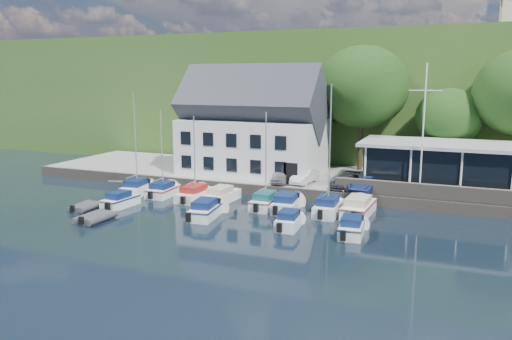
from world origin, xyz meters
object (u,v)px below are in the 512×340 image
(boat_r1_5, at_px, (287,202))
(boat_r1_7, at_px, (359,205))
(boat_r1_3, at_px, (222,194))
(dinghy_1, at_px, (95,217))
(car_dgrey, at_px, (344,181))
(boat_r1_0, at_px, (136,146))
(car_silver, at_px, (280,176))
(boat_r2_0, at_px, (120,199))
(club_pavilion, at_px, (437,165))
(boat_r1_4, at_px, (266,156))
(boat_r1_2, at_px, (194,153))
(boat_r1_1, at_px, (162,151))
(boat_r2_2, at_px, (206,208))
(dinghy_0, at_px, (85,206))
(flagpole, at_px, (423,131))
(harbor_building, at_px, (252,131))
(boat_r1_6, at_px, (330,157))
(boat_r2_4, at_px, (352,225))
(car_blue, at_px, (365,183))
(boat_r2_3, at_px, (289,219))
(car_white, at_px, (305,176))

(boat_r1_5, relative_size, boat_r1_7, 0.88)
(boat_r1_3, bearing_deg, dinghy_1, -120.65)
(car_dgrey, height_order, boat_r1_0, boat_r1_0)
(car_silver, distance_m, dinghy_1, 17.28)
(boat_r1_7, xyz_separation_m, boat_r2_0, (-19.00, -5.11, -0.08))
(car_silver, bearing_deg, club_pavilion, 3.20)
(boat_r1_4, bearing_deg, boat_r1_5, -1.33)
(boat_r1_2, bearing_deg, club_pavilion, 26.61)
(boat_r1_1, relative_size, boat_r1_7, 1.25)
(boat_r2_2, height_order, dinghy_0, boat_r2_2)
(car_silver, relative_size, flagpole, 0.33)
(boat_r1_0, relative_size, boat_r1_3, 1.48)
(dinghy_1, bearing_deg, boat_r1_4, 40.16)
(harbor_building, relative_size, boat_r2_2, 2.44)
(boat_r1_6, bearing_deg, boat_r2_0, -167.36)
(car_silver, height_order, dinghy_0, car_silver)
(boat_r2_0, distance_m, boat_r2_4, 19.56)
(boat_r2_0, height_order, dinghy_0, boat_r2_0)
(boat_r1_3, bearing_deg, boat_r2_0, -142.45)
(car_blue, distance_m, boat_r1_2, 15.13)
(boat_r1_1, relative_size, boat_r2_3, 1.85)
(car_blue, distance_m, boat_r1_6, 6.39)
(club_pavilion, bearing_deg, car_white, -167.24)
(boat_r1_5, distance_m, boat_r2_4, 7.60)
(boat_r2_2, xyz_separation_m, boat_r2_4, (11.41, -0.15, -0.04))
(flagpole, height_order, dinghy_1, flagpole)
(car_white, relative_size, boat_r1_3, 0.63)
(boat_r1_1, height_order, boat_r2_2, boat_r1_1)
(boat_r1_5, distance_m, dinghy_1, 15.03)
(harbor_building, relative_size, club_pavilion, 1.09)
(boat_r1_3, relative_size, boat_r1_4, 0.70)
(car_blue, relative_size, boat_r1_7, 0.58)
(boat_r2_0, bearing_deg, boat_r1_2, 49.74)
(harbor_building, distance_m, boat_r2_4, 19.70)
(club_pavilion, distance_m, car_silver, 14.05)
(car_blue, bearing_deg, flagpole, 2.99)
(boat_r1_7, bearing_deg, flagpole, 45.92)
(boat_r2_3, relative_size, dinghy_1, 1.38)
(car_silver, height_order, boat_r1_7, car_silver)
(harbor_building, distance_m, car_blue, 13.53)
(flagpole, relative_size, boat_r1_0, 1.19)
(car_dgrey, height_order, boat_r2_0, car_dgrey)
(boat_r1_5, height_order, dinghy_1, boat_r1_5)
(car_dgrey, relative_size, dinghy_0, 1.44)
(boat_r1_2, distance_m, boat_r1_3, 4.28)
(car_blue, bearing_deg, boat_r1_7, -77.60)
(boat_r1_6, bearing_deg, car_silver, 135.31)
(boat_r1_0, bearing_deg, car_silver, 16.70)
(car_dgrey, xyz_separation_m, boat_r1_7, (2.24, -4.94, -0.84))
(boat_r2_3, bearing_deg, dinghy_0, -179.18)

